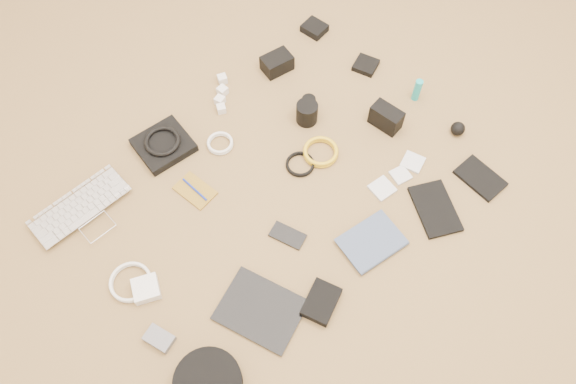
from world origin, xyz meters
TOP-DOWN VIEW (x-y plane):
  - laptop at (-0.54, 0.34)m, footprint 0.35×0.25m
  - headphone_pouch at (-0.19, 0.41)m, footprint 0.19×0.18m
  - headphones at (-0.19, 0.41)m, footprint 0.17×0.17m
  - charger_a at (0.09, 0.45)m, footprint 0.04×0.04m
  - charger_b at (0.16, 0.53)m, footprint 0.04×0.04m
  - charger_c at (0.13, 0.48)m, footprint 0.04×0.04m
  - charger_d at (0.07, 0.41)m, footprint 0.04×0.04m
  - dslr_camera at (0.37, 0.44)m, footprint 0.12×0.09m
  - lens_pouch at (0.62, 0.50)m, footprint 0.10×0.10m
  - notebook_olive at (-0.21, 0.19)m, footprint 0.11×0.15m
  - pen_blue at (-0.21, 0.19)m, footprint 0.02×0.12m
  - cable_white_a at (-0.02, 0.29)m, footprint 0.12×0.12m
  - lens_a at (0.29, 0.18)m, footprint 0.11×0.11m
  - lens_b at (0.34, 0.22)m, footprint 0.06×0.06m
  - card_reader at (0.64, 0.22)m, footprint 0.11×0.11m
  - power_brick at (-0.53, -0.01)m, footprint 0.10×0.10m
  - cable_white_b at (-0.56, 0.05)m, footprint 0.17×0.17m
  - cable_black at (0.14, 0.04)m, footprint 0.11×0.11m
  - cable_yellow at (0.23, 0.03)m, footprint 0.14×0.14m
  - flash at (0.50, -0.03)m, footprint 0.08×0.13m
  - lens_cleaner at (0.68, -0.01)m, footprint 0.04×0.04m
  - battery_charger at (-0.59, -0.16)m, footprint 0.08×0.10m
  - tablet at (-0.30, -0.29)m, footprint 0.27×0.30m
  - phone at (-0.07, -0.15)m, footprint 0.10×0.13m
  - filter_case_left at (0.30, -0.22)m, footprint 0.08×0.08m
  - filter_case_mid at (0.39, -0.22)m, footprint 0.07×0.07m
  - filter_case_right at (0.46, -0.21)m, footprint 0.09×0.09m
  - air_blower at (0.68, -0.22)m, footprint 0.05×0.05m
  - headphone_case at (-0.55, -0.37)m, footprint 0.22×0.22m
  - drive_case at (-0.14, -0.39)m, footprint 0.15×0.14m
  - paperback at (0.12, -0.42)m, footprint 0.21×0.17m
  - notebook_black_a at (0.38, -0.39)m, footprint 0.20×0.24m
  - notebook_black_b at (0.59, -0.41)m, footprint 0.11×0.17m

SIDE VIEW (x-z plane):
  - notebook_olive at x=-0.21m, z-range 0.00..0.01m
  - filter_case_mid at x=0.39m, z-range 0.00..0.01m
  - phone at x=-0.07m, z-range 0.00..0.01m
  - cable_black at x=0.14m, z-range 0.00..0.01m
  - filter_case_right at x=0.46m, z-range 0.00..0.01m
  - filter_case_left at x=0.30m, z-range 0.00..0.01m
  - tablet at x=-0.30m, z-range 0.00..0.01m
  - cable_white_a at x=-0.02m, z-range 0.00..0.01m
  - cable_white_b at x=-0.56m, z-range 0.00..0.01m
  - notebook_black_b at x=0.59m, z-range 0.00..0.01m
  - cable_yellow at x=0.23m, z-range 0.00..0.01m
  - notebook_black_a at x=0.38m, z-range 0.00..0.01m
  - paperback at x=0.12m, z-range 0.00..0.02m
  - card_reader at x=0.64m, z-range 0.00..0.02m
  - pen_blue at x=-0.21m, z-range 0.01..0.01m
  - battery_charger at x=-0.59m, z-range 0.00..0.02m
  - laptop at x=-0.54m, z-range 0.00..0.03m
  - charger_d at x=0.07m, z-range 0.00..0.03m
  - charger_a at x=0.09m, z-range 0.00..0.03m
  - charger_b at x=0.16m, z-range 0.00..0.03m
  - drive_case at x=-0.14m, z-range 0.00..0.03m
  - charger_c at x=0.13m, z-range 0.00..0.03m
  - lens_pouch at x=0.62m, z-range 0.00..0.03m
  - headphone_pouch at x=-0.19m, z-range 0.00..0.03m
  - power_brick at x=-0.53m, z-range 0.00..0.03m
  - lens_b at x=0.34m, z-range 0.00..0.05m
  - air_blower at x=0.68m, z-range 0.00..0.05m
  - headphone_case at x=-0.55m, z-range 0.00..0.05m
  - dslr_camera at x=0.37m, z-range 0.00..0.07m
  - headphones at x=-0.19m, z-range 0.03..0.05m
  - lens_a at x=0.29m, z-range 0.00..0.09m
  - flash at x=0.50m, z-range 0.00..0.09m
  - lens_cleaner at x=0.68m, z-range 0.00..0.10m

